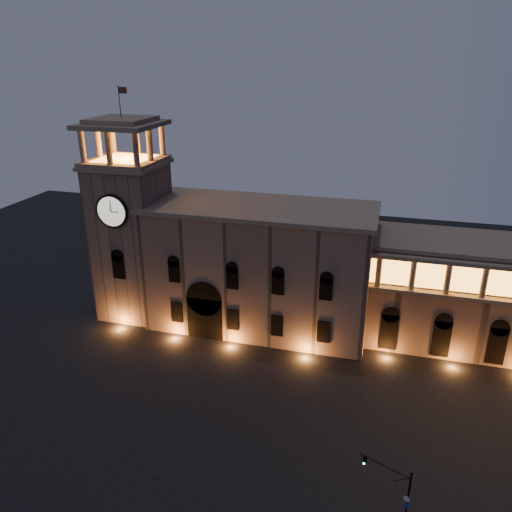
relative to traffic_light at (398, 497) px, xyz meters
The scene contains 4 objects.
ground 19.19m from the traffic_light, 156.10° to the left, with size 160.00×160.00×0.00m, color black.
government_building 35.78m from the traffic_light, 123.19° to the left, with size 30.80×12.80×17.60m.
clock_tower 48.29m from the traffic_light, 142.84° to the left, with size 9.80×9.80×32.40m.
traffic_light is the anchor object (origin of this frame).
Camera 1 is at (14.12, -39.22, 35.90)m, focal length 35.00 mm.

